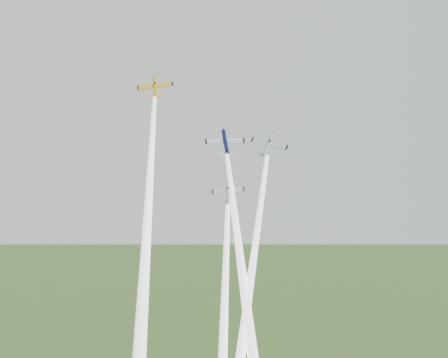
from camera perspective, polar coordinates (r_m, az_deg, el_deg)
plane_yellow at (r=124.88m, az=-6.99°, el=9.28°), size 8.98×5.90×8.13m
smoke_trail_yellow at (r=104.04m, az=-7.73°, el=-3.25°), size 4.10×35.58×49.16m
plane_navy at (r=119.14m, az=0.15°, el=3.72°), size 9.70×7.28×8.09m
smoke_trail_navy at (r=101.67m, az=1.94°, el=-10.14°), size 7.98×34.79×48.31m
plane_silver_right at (r=118.66m, az=4.56°, el=3.49°), size 10.24×7.02×8.88m
smoke_trail_silver_right at (r=97.86m, az=2.04°, el=-15.15°), size 13.79×44.22×62.90m
plane_silver_low at (r=111.67m, az=0.43°, el=-1.31°), size 6.86×4.94×6.44m
smoke_trail_silver_low at (r=96.41m, az=-0.12°, el=-17.47°), size 4.18×36.08×49.88m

